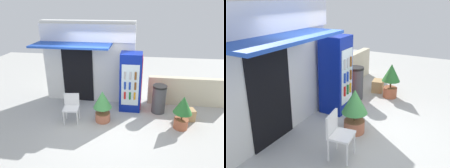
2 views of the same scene
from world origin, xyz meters
TOP-DOWN VIEW (x-y plane):
  - ground at (0.00, 0.00)m, footprint 16.00×16.00m
  - storefront_building at (-0.70, 1.54)m, footprint 3.18×1.27m
  - drink_cooler at (0.82, 1.01)m, footprint 0.70×0.66m
  - plastic_chair at (-0.88, 0.04)m, footprint 0.50×0.46m
  - potted_plant_near_shop at (0.04, 0.14)m, footprint 0.55×0.55m
  - potted_plant_curbside at (2.31, 0.06)m, footprint 0.52×0.52m
  - trash_bin at (1.74, 0.91)m, footprint 0.45×0.45m
  - stone_boundary_wall at (2.78, 1.58)m, footprint 2.74×0.23m
  - cardboard_box at (2.58, 0.53)m, footprint 0.46×0.38m

SIDE VIEW (x-z plane):
  - ground at x=0.00m, z-range 0.00..0.00m
  - cardboard_box at x=2.58m, z-range 0.00..0.36m
  - trash_bin at x=1.74m, z-range 0.00..0.94m
  - stone_boundary_wall at x=2.78m, z-range 0.00..0.99m
  - plastic_chair at x=-0.88m, z-range 0.08..0.94m
  - potted_plant_near_shop at x=0.04m, z-range 0.08..1.06m
  - potted_plant_curbside at x=2.31m, z-range 0.09..1.09m
  - drink_cooler at x=0.82m, z-range 0.00..1.92m
  - storefront_building at x=-0.70m, z-range 0.07..2.87m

